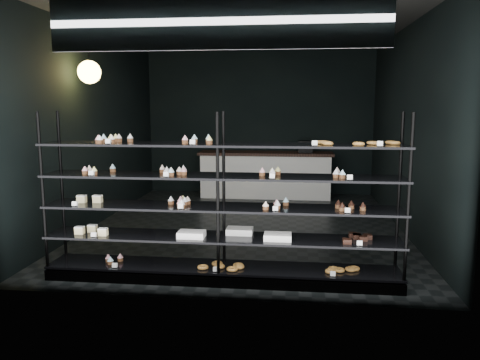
{
  "coord_description": "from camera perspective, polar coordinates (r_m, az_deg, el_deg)",
  "views": [
    {
      "loc": [
        0.73,
        -7.5,
        1.98
      ],
      "look_at": [
        0.11,
        -1.9,
        1.07
      ],
      "focal_mm": 35.0,
      "sensor_mm": 36.0,
      "label": 1
    }
  ],
  "objects": [
    {
      "name": "pendant_lamp",
      "position": [
        7.27,
        -17.9,
        12.42
      ],
      "size": [
        0.33,
        0.33,
        0.89
      ],
      "color": "black",
      "rests_on": "room"
    },
    {
      "name": "display_shelf",
      "position": [
        5.29,
        -2.52,
        -5.67
      ],
      "size": [
        4.0,
        0.5,
        1.91
      ],
      "color": "black",
      "rests_on": "room"
    },
    {
      "name": "service_counter",
      "position": [
        10.12,
        3.19,
        0.73
      ],
      "size": [
        2.86,
        0.65,
        1.23
      ],
      "color": "white",
      "rests_on": "room"
    },
    {
      "name": "room",
      "position": [
        7.55,
        0.75,
        6.25
      ],
      "size": [
        5.01,
        6.01,
        3.2
      ],
      "color": "black",
      "rests_on": "ground"
    },
    {
      "name": "signage",
      "position": [
        4.7,
        -2.89,
        18.57
      ],
      "size": [
        3.3,
        0.05,
        0.5
      ],
      "color": "#0D1342",
      "rests_on": "room"
    }
  ]
}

